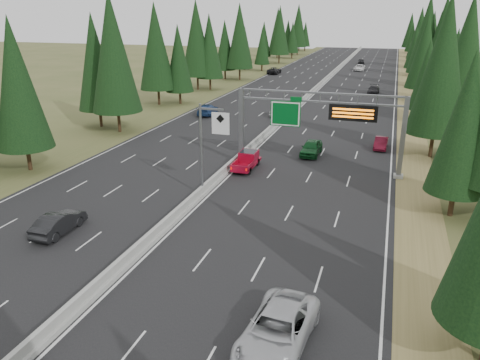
% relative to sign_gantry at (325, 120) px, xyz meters
% --- Properties ---
extents(road, '(32.00, 260.00, 0.08)m').
position_rel_sign_gantry_xyz_m(road, '(-8.92, 45.12, -5.23)').
color(road, black).
rests_on(road, ground).
extents(shoulder_right, '(3.60, 260.00, 0.06)m').
position_rel_sign_gantry_xyz_m(shoulder_right, '(8.88, 45.12, -5.24)').
color(shoulder_right, olive).
rests_on(shoulder_right, ground).
extents(shoulder_left, '(3.60, 260.00, 0.06)m').
position_rel_sign_gantry_xyz_m(shoulder_left, '(-26.72, 45.12, -5.24)').
color(shoulder_left, '#444F24').
rests_on(shoulder_left, ground).
extents(median_barrier, '(0.70, 260.00, 0.85)m').
position_rel_sign_gantry_xyz_m(median_barrier, '(-8.92, 45.12, -4.85)').
color(median_barrier, gray).
rests_on(median_barrier, road).
extents(sign_gantry, '(16.75, 0.98, 7.80)m').
position_rel_sign_gantry_xyz_m(sign_gantry, '(0.00, 0.00, 0.00)').
color(sign_gantry, slate).
rests_on(sign_gantry, road).
extents(hov_sign_pole, '(2.80, 0.50, 8.00)m').
position_rel_sign_gantry_xyz_m(hov_sign_pole, '(-8.33, -9.92, -0.54)').
color(hov_sign_pole, slate).
rests_on(hov_sign_pole, road).
extents(tree_row_right, '(11.68, 239.41, 18.91)m').
position_rel_sign_gantry_xyz_m(tree_row_right, '(13.11, 27.33, 4.08)').
color(tree_row_right, black).
rests_on(tree_row_right, ground).
extents(tree_row_left, '(11.33, 236.60, 17.88)m').
position_rel_sign_gantry_xyz_m(tree_row_left, '(-30.65, 34.35, 3.75)').
color(tree_row_left, black).
rests_on(tree_row_left, ground).
extents(silver_minivan, '(3.39, 6.51, 1.75)m').
position_rel_sign_gantry_xyz_m(silver_minivan, '(1.85, -26.88, -4.31)').
color(silver_minivan, '#BBBDC1').
rests_on(silver_minivan, road).
extents(red_pickup, '(1.80, 5.04, 1.64)m').
position_rel_sign_gantry_xyz_m(red_pickup, '(-7.42, -1.41, -4.28)').
color(red_pickup, black).
rests_on(red_pickup, road).
extents(car_ahead_green, '(2.09, 4.88, 1.64)m').
position_rel_sign_gantry_xyz_m(car_ahead_green, '(-2.00, 5.12, -4.37)').
color(car_ahead_green, '#114D20').
rests_on(car_ahead_green, road).
extents(car_ahead_dkred, '(1.59, 4.11, 1.34)m').
position_rel_sign_gantry_xyz_m(car_ahead_dkred, '(5.29, 10.12, -4.52)').
color(car_ahead_dkred, '#570C1C').
rests_on(car_ahead_dkred, road).
extents(car_ahead_dkgrey, '(2.17, 5.21, 1.51)m').
position_rel_sign_gantry_xyz_m(car_ahead_dkgrey, '(2.51, 50.08, -4.44)').
color(car_ahead_dkgrey, black).
rests_on(car_ahead_dkgrey, road).
extents(car_ahead_white, '(2.93, 5.93, 1.62)m').
position_rel_sign_gantry_xyz_m(car_ahead_white, '(-3.03, 88.11, -4.38)').
color(car_ahead_white, white).
rests_on(car_ahead_white, road).
extents(car_ahead_far, '(2.15, 4.69, 1.56)m').
position_rel_sign_gantry_xyz_m(car_ahead_far, '(-3.89, 105.72, -4.41)').
color(car_ahead_far, black).
rests_on(car_ahead_far, road).
extents(car_onc_near, '(1.69, 4.67, 1.53)m').
position_rel_sign_gantry_xyz_m(car_onc_near, '(-15.95, -19.88, -4.42)').
color(car_onc_near, black).
rests_on(car_onc_near, road).
extents(car_onc_blue, '(2.76, 5.74, 1.61)m').
position_rel_sign_gantry_xyz_m(car_onc_blue, '(-20.95, 21.68, -4.38)').
color(car_onc_blue, navy).
rests_on(car_onc_blue, road).
extents(car_onc_white, '(1.93, 4.76, 1.62)m').
position_rel_sign_gantry_xyz_m(car_onc_white, '(-10.42, 24.31, -4.38)').
color(car_onc_white, '#BDBDBD').
rests_on(car_onc_white, road).
extents(car_onc_far, '(2.82, 5.99, 1.66)m').
position_rel_sign_gantry_xyz_m(car_onc_far, '(-23.42, 74.46, -4.36)').
color(car_onc_far, black).
rests_on(car_onc_far, road).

